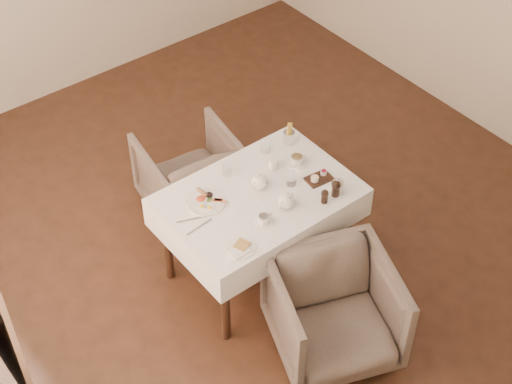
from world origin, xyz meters
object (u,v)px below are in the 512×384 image
at_px(armchair_near, 334,312).
at_px(teapot_centre, 260,181).
at_px(armchair_far, 191,175).
at_px(table, 258,207).
at_px(breakfast_plate, 206,201).

bearing_deg(armchair_near, teapot_centre, 105.90).
bearing_deg(armchair_near, armchair_far, 109.81).
relative_size(armchair_near, armchair_far, 1.08).
relative_size(armchair_far, teapot_centre, 4.61).
distance_m(armchair_far, teapot_centre, 0.94).
relative_size(table, teapot_centre, 8.23).
bearing_deg(table, armchair_near, -92.15).
height_order(armchair_far, teapot_centre, teapot_centre).
xyz_separation_m(armchair_far, teapot_centre, (0.04, -0.80, 0.49)).
bearing_deg(teapot_centre, table, -143.24).
bearing_deg(breakfast_plate, teapot_centre, 1.86).
relative_size(armchair_near, breakfast_plate, 2.97).
height_order(armchair_far, breakfast_plate, breakfast_plate).
distance_m(table, teapot_centre, 0.19).
height_order(breakfast_plate, teapot_centre, teapot_centre).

